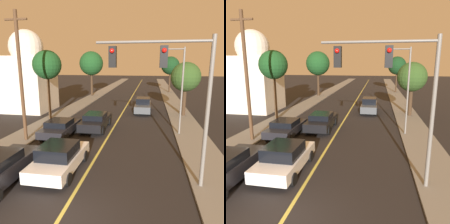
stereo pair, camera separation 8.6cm
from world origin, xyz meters
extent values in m
plane|color=black|center=(0.00, 0.00, 0.00)|extent=(200.00, 200.00, 0.00)
cube|color=black|center=(0.00, 36.00, 0.01)|extent=(10.26, 80.00, 0.01)
cube|color=#D1C14C|center=(0.00, 36.00, 0.01)|extent=(0.16, 76.00, 0.00)
cube|color=gray|center=(-6.38, 36.00, 0.06)|extent=(2.50, 80.00, 0.12)
cube|color=gray|center=(6.38, 36.00, 0.06)|extent=(2.50, 80.00, 0.12)
cube|color=white|center=(-1.44, 3.78, 0.61)|extent=(1.95, 4.29, 0.60)
cube|color=black|center=(-1.44, 3.61, 1.21)|extent=(1.71, 1.93, 0.62)
cylinder|color=black|center=(-2.36, 5.11, 0.31)|extent=(0.22, 0.62, 0.62)
cylinder|color=black|center=(-0.51, 5.11, 0.31)|extent=(0.22, 0.62, 0.62)
cylinder|color=black|center=(-2.36, 2.45, 0.31)|extent=(0.22, 0.62, 0.62)
cylinder|color=black|center=(-0.51, 2.45, 0.31)|extent=(0.22, 0.62, 0.62)
cube|color=black|center=(-1.44, 11.47, 0.67)|extent=(1.90, 4.67, 0.65)
cube|color=black|center=(-1.44, 11.29, 1.21)|extent=(1.67, 2.10, 0.43)
cylinder|color=black|center=(-2.34, 12.92, 0.35)|extent=(0.22, 0.69, 0.69)
cylinder|color=black|center=(-0.53, 12.92, 0.35)|extent=(0.22, 0.69, 0.69)
cylinder|color=black|center=(-2.34, 10.03, 0.35)|extent=(0.22, 0.69, 0.69)
cylinder|color=black|center=(-0.53, 10.03, 0.35)|extent=(0.22, 0.69, 0.69)
cube|color=black|center=(-3.69, 2.10, 0.68)|extent=(1.73, 4.67, 0.74)
cylinder|color=black|center=(-4.51, 3.55, 0.31)|extent=(0.22, 0.63, 0.63)
cylinder|color=black|center=(-2.87, 3.55, 0.31)|extent=(0.22, 0.63, 0.63)
cube|color=black|center=(-3.69, 9.15, 0.63)|extent=(1.95, 4.24, 0.56)
cube|color=black|center=(-3.69, 8.98, 1.12)|extent=(1.72, 1.91, 0.42)
cylinder|color=black|center=(-4.62, 10.46, 0.36)|extent=(0.22, 0.71, 0.71)
cylinder|color=black|center=(-2.77, 10.46, 0.36)|extent=(0.22, 0.71, 0.71)
cylinder|color=black|center=(-4.62, 7.84, 0.36)|extent=(0.22, 0.71, 0.71)
cylinder|color=black|center=(-2.77, 7.84, 0.36)|extent=(0.22, 0.71, 0.71)
cube|color=#474C51|center=(2.31, 18.84, 0.68)|extent=(1.73, 4.71, 0.74)
cube|color=black|center=(2.31, 19.03, 1.37)|extent=(1.52, 2.12, 0.64)
cylinder|color=black|center=(3.13, 17.38, 0.31)|extent=(0.22, 0.62, 0.62)
cylinder|color=black|center=(1.48, 17.38, 0.31)|extent=(0.22, 0.62, 0.62)
cylinder|color=black|center=(3.13, 20.30, 0.31)|extent=(0.22, 0.62, 0.62)
cylinder|color=black|center=(1.48, 20.30, 0.31)|extent=(0.22, 0.62, 0.62)
cylinder|color=slate|center=(5.53, 3.33, 3.41)|extent=(0.18, 0.18, 6.58)
cylinder|color=slate|center=(3.13, 3.33, 6.45)|extent=(4.80, 0.12, 0.12)
cube|color=black|center=(3.61, 3.33, 5.84)|extent=(0.32, 0.28, 0.90)
sphere|color=red|center=(3.61, 3.15, 6.08)|extent=(0.20, 0.20, 0.20)
cube|color=black|center=(1.45, 3.33, 5.84)|extent=(0.32, 0.28, 0.90)
sphere|color=red|center=(1.45, 3.15, 6.08)|extent=(0.20, 0.20, 0.20)
cylinder|color=slate|center=(5.48, 11.05, 3.44)|extent=(0.14, 0.14, 6.65)
cylinder|color=slate|center=(4.68, 11.05, 6.62)|extent=(1.59, 0.09, 0.09)
sphere|color=beige|center=(3.89, 11.05, 6.57)|extent=(0.36, 0.36, 0.36)
cylinder|color=#513823|center=(-5.73, 7.59, 4.56)|extent=(0.24, 0.24, 8.87)
cube|color=#513823|center=(-5.73, 7.59, 8.39)|extent=(1.60, 0.12, 0.12)
cylinder|color=#4C3823|center=(-6.83, 13.86, 2.30)|extent=(0.27, 0.27, 4.37)
sphere|color=#19471E|center=(-6.83, 13.86, 5.46)|extent=(2.77, 2.77, 2.77)
cylinder|color=#3D2B1C|center=(-6.98, 30.49, 2.16)|extent=(0.40, 0.40, 4.09)
sphere|color=#19471E|center=(-6.98, 30.49, 5.61)|extent=(4.01, 4.01, 4.01)
cylinder|color=#3D2B1C|center=(6.66, 17.68, 1.64)|extent=(0.42, 0.42, 3.04)
sphere|color=#2D4C1E|center=(6.66, 17.68, 4.23)|extent=(3.05, 3.05, 3.05)
cylinder|color=#3D2B1C|center=(6.67, 37.60, 2.07)|extent=(0.29, 0.29, 3.90)
sphere|color=#143819|center=(6.67, 37.60, 5.22)|extent=(3.42, 3.42, 3.42)
cube|color=silver|center=(-11.19, 17.72, 3.20)|extent=(5.12, 5.12, 6.40)
sphere|color=silver|center=(-11.19, 17.72, 7.45)|extent=(3.85, 3.85, 3.85)
camera|label=1|loc=(3.12, -6.25, 5.55)|focal=35.00mm
camera|label=2|loc=(3.21, -6.23, 5.55)|focal=35.00mm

